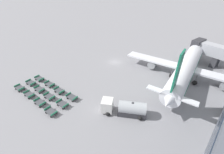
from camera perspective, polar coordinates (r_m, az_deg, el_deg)
ground_plane at (r=48.25m, az=1.12°, el=5.66°), size 500.00×500.00×0.00m
airplane at (r=44.00m, az=26.98°, el=4.15°), size 33.54×38.51×12.83m
fuel_tanker_primary at (r=29.51m, az=5.56°, el=-11.83°), size 8.47×6.64×3.13m
baggage_dolly_row_near_col_a at (r=42.09m, az=-31.74°, el=-3.57°), size 3.17×1.72×0.92m
baggage_dolly_row_near_col_b at (r=38.68m, az=-29.01°, el=-5.87°), size 3.16×1.70×0.92m
baggage_dolly_row_near_col_c at (r=35.35m, az=-25.79°, el=-8.73°), size 3.17×1.73×0.92m
baggage_dolly_row_near_col_d at (r=32.31m, az=-22.23°, el=-12.15°), size 3.16×1.71×0.92m
baggage_dolly_row_mid_a_col_a at (r=42.71m, az=-28.52°, el=-1.97°), size 3.19×1.79×0.92m
baggage_dolly_row_mid_a_col_b at (r=39.33m, az=-25.92°, el=-4.24°), size 3.18×1.74×0.92m
baggage_dolly_row_mid_a_col_c at (r=36.13m, az=-22.75°, el=-6.87°), size 3.18×1.76×0.92m
baggage_dolly_row_mid_a_col_d at (r=33.19m, az=-18.35°, el=-9.77°), size 3.17×1.71×0.92m
baggage_dolly_row_mid_b_col_a at (r=43.50m, az=-25.93°, el=-0.56°), size 3.17×1.72×0.92m
baggage_dolly_row_mid_b_col_b at (r=40.15m, az=-22.67°, el=-2.55°), size 3.19×1.79×0.92m
baggage_dolly_row_mid_b_col_c at (r=37.08m, az=-19.47°, el=-4.95°), size 3.15×1.67×0.92m
baggage_dolly_row_mid_b_col_d at (r=34.35m, az=-15.05°, el=-7.43°), size 3.18×1.77×0.92m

